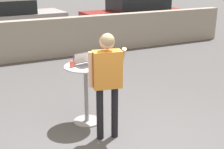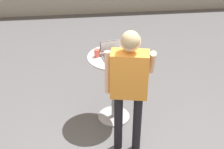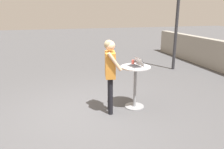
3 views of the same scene
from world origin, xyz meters
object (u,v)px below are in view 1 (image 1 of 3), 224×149
at_px(laptop, 84,63).
at_px(parked_car_further_down, 135,14).
at_px(standing_person, 107,73).
at_px(parked_car_near_street, 6,20).
at_px(cafe_table, 86,86).
at_px(coffee_mug, 72,64).

relative_size(laptop, parked_car_further_down, 0.09).
height_order(standing_person, parked_car_near_street, standing_person).
relative_size(cafe_table, coffee_mug, 9.55).
bearing_deg(parked_car_further_down, coffee_mug, -127.09).
distance_m(parked_car_near_street, parked_car_further_down, 5.21).
bearing_deg(coffee_mug, cafe_table, -4.84).
relative_size(standing_person, parked_car_near_street, 0.40).
relative_size(cafe_table, parked_car_near_street, 0.25).
relative_size(cafe_table, parked_car_further_down, 0.24).
bearing_deg(standing_person, laptop, 98.98).
relative_size(laptop, coffee_mug, 3.41).
relative_size(parked_car_near_street, parked_car_further_down, 0.97).
bearing_deg(cafe_table, parked_car_further_down, 54.24).
bearing_deg(parked_car_near_street, coffee_mug, -89.95).
distance_m(laptop, coffee_mug, 0.22).
xyz_separation_m(laptop, coffee_mug, (-0.22, 0.00, 0.01)).
distance_m(coffee_mug, parked_car_near_street, 7.50).
bearing_deg(coffee_mug, standing_person, -64.29).
relative_size(coffee_mug, standing_person, 0.06).
xyz_separation_m(cafe_table, standing_person, (0.10, -0.66, 0.42)).
height_order(cafe_table, parked_car_near_street, parked_car_near_street).
distance_m(cafe_table, parked_car_further_down, 8.43).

